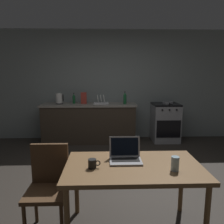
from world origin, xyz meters
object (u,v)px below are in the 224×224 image
drinking_glass (175,164)px  bottle_b (74,99)px  dish_rack (101,102)px  coffee_mug (93,164)px  stove_oven (165,122)px  dining_table (133,172)px  laptop (125,156)px  chair (48,183)px  cereal_box (84,98)px  bottle (125,98)px  frying_pan (168,103)px  electric_kettle (59,99)px

drinking_glass → bottle_b: bearing=112.4°
bottle_b → dish_rack: bearing=-7.2°
coffee_mug → dish_rack: (0.03, 3.12, 0.18)m
coffee_mug → stove_oven: bearing=63.7°
dining_table → laptop: laptop is taller
stove_oven → chair: bearing=-123.8°
cereal_box → dining_table: bearing=-76.2°
dining_table → cereal_box: 3.20m
laptop → bottle: (0.26, 2.90, 0.27)m
stove_oven → dining_table: bearing=-110.6°
bottle → dish_rack: bearing=174.8°
stove_oven → chair: 3.59m
dish_rack → frying_pan: bearing=-1.1°
chair → bottle: bearing=89.6°
laptop → bottle_b: (-0.92, 3.03, 0.25)m
chair → frying_pan: size_ratio=2.08×
bottle → dining_table: bearing=-93.5°
coffee_mug → dish_rack: dish_rack is taller
chair → cereal_box: size_ratio=3.36×
bottle → electric_kettle: bearing=178.1°
cereal_box → dish_rack: cereal_box is taller
dish_rack → bottle_b: bearing=172.8°
stove_oven → bottle_b: size_ratio=3.69×
dining_table → bottle: bottle is taller
dining_table → chair: 0.86m
frying_pan → cereal_box: (-1.94, 0.05, 0.11)m
laptop → cereal_box: cereal_box is taller
dining_table → cereal_box: size_ratio=5.06×
electric_kettle → dish_rack: (0.96, -0.00, -0.07)m
dish_rack → dining_table: bearing=-83.3°
stove_oven → bottle: bearing=-177.2°
stove_oven → cereal_box: size_ratio=3.41×
laptop → frying_pan: (1.26, 2.92, 0.16)m
stove_oven → frying_pan: frying_pan is taller
electric_kettle → bottle_b: electric_kettle is taller
frying_pan → dining_table: bearing=-111.3°
electric_kettle → dish_rack: electric_kettle is taller
frying_pan → cereal_box: bearing=178.6°
cereal_box → bottle: bearing=-4.2°
laptop → coffee_mug: size_ratio=2.73×
dining_table → bottle_b: bearing=107.5°
dining_table → electric_kettle: size_ratio=5.26×
dining_table → chair: size_ratio=1.51×
bottle → dish_rack: size_ratio=0.84×
chair → laptop: laptop is taller
laptop → drinking_glass: 0.50m
drinking_glass → bottle: bearing=93.2°
stove_oven → cereal_box: (-1.91, 0.02, 0.58)m
laptop → coffee_mug: laptop is taller
electric_kettle → dining_table: bearing=-66.8°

